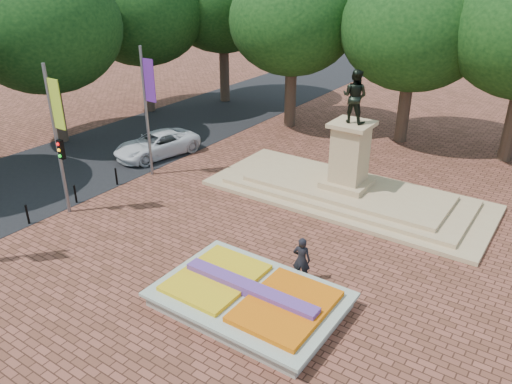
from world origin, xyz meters
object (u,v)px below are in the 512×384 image
monument (347,180)px  van (157,144)px  pedestrian (302,260)px  flower_bed (250,298)px

monument → van: size_ratio=2.66×
van → pedestrian: (13.70, -6.41, 0.18)m
flower_bed → pedestrian: size_ratio=3.44×
flower_bed → monument: 10.07m
pedestrian → monument: bearing=-93.3°
monument → van: monument is taller
flower_bed → pedestrian: 2.50m
flower_bed → monument: (-1.03, 10.00, 0.50)m
flower_bed → monument: bearing=95.9°
flower_bed → van: bearing=146.1°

